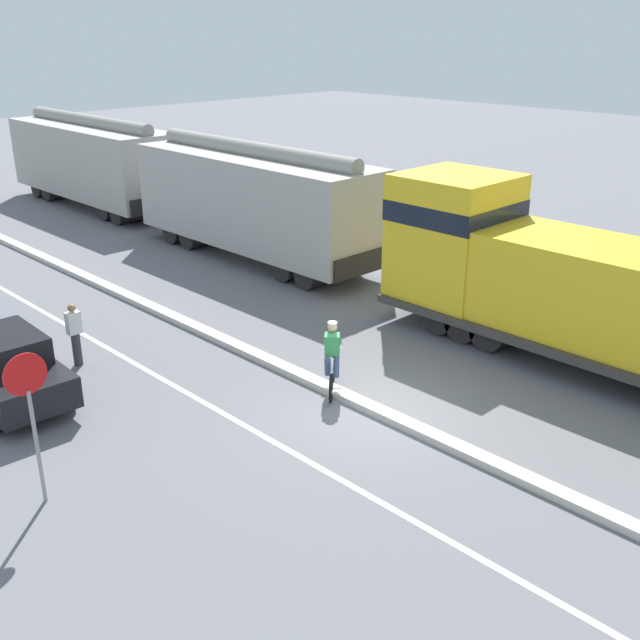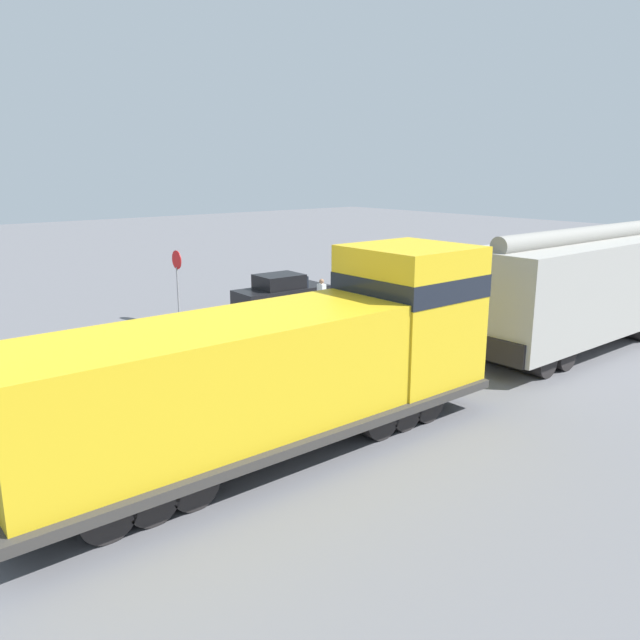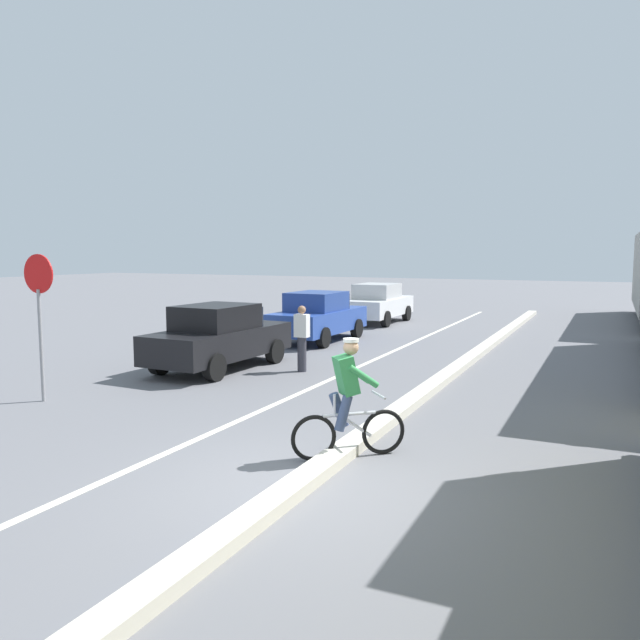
# 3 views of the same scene
# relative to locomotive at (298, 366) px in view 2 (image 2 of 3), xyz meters

# --- Properties ---
(ground_plane) EXTENTS (120.00, 120.00, 0.00)m
(ground_plane) POSITION_rel_locomotive_xyz_m (-5.67, 1.48, -1.80)
(ground_plane) COLOR slate
(median_curb) EXTENTS (0.36, 36.00, 0.16)m
(median_curb) POSITION_rel_locomotive_xyz_m (-5.67, 7.48, -1.72)
(median_curb) COLOR beige
(median_curb) RESTS_ON ground
(lane_stripe) EXTENTS (0.14, 36.00, 0.01)m
(lane_stripe) POSITION_rel_locomotive_xyz_m (-8.07, 7.48, -1.79)
(lane_stripe) COLOR silver
(lane_stripe) RESTS_ON ground
(locomotive) EXTENTS (3.10, 11.61, 4.20)m
(locomotive) POSITION_rel_locomotive_xyz_m (0.00, 0.00, 0.00)
(locomotive) COLOR gold
(locomotive) RESTS_ON ground
(hopper_car_lead) EXTENTS (2.90, 10.60, 4.18)m
(hopper_car_lead) POSITION_rel_locomotive_xyz_m (0.00, 12.16, 0.28)
(hopper_car_lead) COLOR #A2A098
(hopper_car_lead) RESTS_ON ground
(parked_car_black) EXTENTS (1.95, 4.26, 1.62)m
(parked_car_black) POSITION_rel_locomotive_xyz_m (-11.13, 7.61, -0.98)
(parked_car_black) COLOR black
(parked_car_black) RESTS_ON ground
(parked_car_blue) EXTENTS (1.89, 4.23, 1.62)m
(parked_car_blue) POSITION_rel_locomotive_xyz_m (-10.99, 13.10, -0.98)
(parked_car_blue) COLOR #28479E
(parked_car_blue) RESTS_ON ground
(parked_car_white) EXTENTS (1.87, 4.22, 1.62)m
(parked_car_white) POSITION_rel_locomotive_xyz_m (-11.03, 18.91, -0.98)
(parked_car_white) COLOR silver
(parked_car_white) RESTS_ON ground
(cyclist) EXTENTS (1.31, 1.18, 1.71)m
(cyclist) POSITION_rel_locomotive_xyz_m (-5.61, 2.74, -0.98)
(cyclist) COLOR black
(cyclist) RESTS_ON ground
(stop_sign) EXTENTS (0.76, 0.08, 2.88)m
(stop_sign) POSITION_rel_locomotive_xyz_m (-12.32, 3.32, 0.23)
(stop_sign) COLOR gray
(stop_sign) RESTS_ON ground
(pedestrian_by_cars) EXTENTS (0.34, 0.22, 1.62)m
(pedestrian_by_cars) POSITION_rel_locomotive_xyz_m (-9.11, 8.20, -0.95)
(pedestrian_by_cars) COLOR #33333D
(pedestrian_by_cars) RESTS_ON ground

